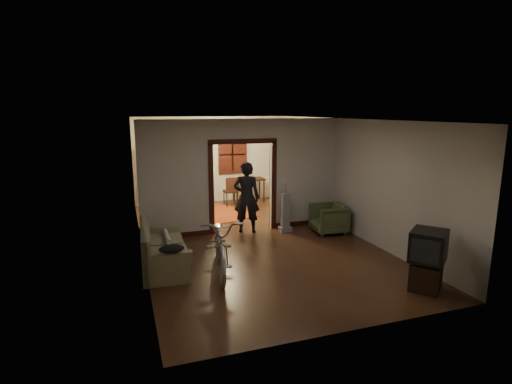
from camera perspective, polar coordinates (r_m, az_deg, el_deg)
name	(u,v)px	position (r m, az deg, el deg)	size (l,w,h in m)	color
floor	(252,239)	(9.53, -0.58, -6.74)	(5.00, 8.50, 0.01)	#321B10
ceiling	(252,119)	(9.04, -0.62, 10.35)	(5.00, 8.50, 0.01)	white
wall_back	(212,160)	(13.24, -6.35, 4.61)	(5.00, 0.02, 2.80)	beige
wall_left	(139,188)	(8.75, -16.36, 0.60)	(0.02, 8.50, 2.80)	beige
wall_right	(347,175)	(10.23, 12.84, 2.33)	(0.02, 8.50, 2.80)	beige
partition_wall	(242,176)	(9.89, -1.95, 2.30)	(5.00, 0.14, 2.80)	beige
door_casing	(242,188)	(9.94, -1.94, 0.59)	(1.74, 0.20, 2.32)	black
far_window	(232,154)	(13.35, -3.38, 5.37)	(0.98, 0.06, 1.28)	black
chandelier	(224,133)	(11.46, -4.54, 8.33)	(0.24, 0.24, 0.24)	#FFE0A5
light_switch	(283,180)	(10.19, 3.84, 1.71)	(0.08, 0.01, 0.12)	silver
sofa	(164,247)	(7.96, -13.06, -7.61)	(0.82, 1.82, 0.84)	#6A6C48
rolled_paper	(167,236)	(8.22, -12.61, -6.17)	(0.10, 0.10, 0.78)	beige
jacket	(172,249)	(7.02, -11.97, -7.94)	(0.43, 0.33, 0.13)	black
bicycle	(220,243)	(7.57, -5.10, -7.28)	(0.73, 2.10, 1.11)	silver
armchair	(329,219)	(10.07, 10.32, -3.76)	(0.77, 0.80, 0.72)	#46522E
tv_stand	(426,276)	(7.49, 23.08, -11.04)	(0.52, 0.47, 0.47)	black
crt_tv	(429,246)	(7.31, 23.42, -7.06)	(0.60, 0.54, 0.52)	black
vacuum	(285,212)	(10.02, 4.22, -2.92)	(0.30, 0.24, 0.98)	gray
person	(247,197)	(9.85, -1.36, -0.77)	(0.65, 0.42, 1.77)	black
oriental_rug	(220,213)	(11.86, -5.16, -3.05)	(1.49, 1.95, 0.01)	maroon
locker	(174,177)	(12.72, -11.58, 2.14)	(0.96, 0.53, 1.91)	black
globe	(173,145)	(12.60, -11.76, 6.56)	(0.28, 0.28, 0.28)	#1E5972
desk	(249,190)	(13.30, -1.06, 0.27)	(1.03, 0.58, 0.76)	black
desk_chair	(231,191)	(12.71, -3.64, 0.11)	(0.42, 0.42, 0.94)	black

